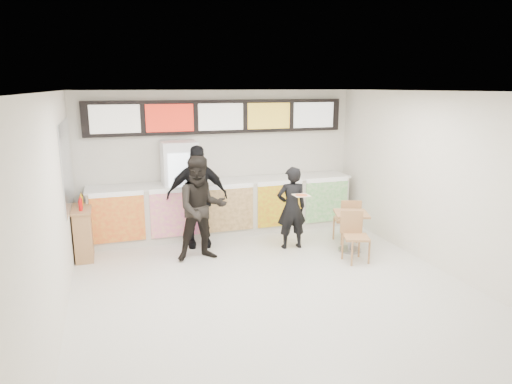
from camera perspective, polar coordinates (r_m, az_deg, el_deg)
name	(u,v)px	position (r m, az deg, el deg)	size (l,w,h in m)	color
floor	(276,293)	(7.13, 2.55, -12.46)	(7.00, 7.00, 0.00)	beige
ceiling	(278,92)	(6.43, 2.83, 12.44)	(7.00, 7.00, 0.00)	white
wall_back	(220,161)	(9.91, -4.51, 3.91)	(6.00, 6.00, 0.00)	silver
wall_left	(53,215)	(6.25, -24.01, -2.62)	(7.00, 7.00, 0.00)	silver
wall_right	(447,184)	(8.16, 22.80, 0.94)	(7.00, 7.00, 0.00)	silver
service_counter	(225,207)	(9.71, -3.84, -1.86)	(5.56, 0.77, 1.14)	silver
menu_board	(220,117)	(9.72, -4.49, 9.37)	(5.50, 0.14, 0.70)	black
drinks_fridge	(181,190)	(9.45, -9.41, 0.24)	(0.70, 0.67, 2.00)	white
mirror_panel	(67,164)	(8.59, -22.56, 3.23)	(0.01, 2.00, 1.50)	#B2B7BF
customer_main	(292,208)	(8.76, 4.46, -1.99)	(0.58, 0.38, 1.60)	black
customer_left	(201,209)	(8.18, -6.84, -2.06)	(0.92, 0.72, 1.90)	black
customer_mid	(197,196)	(8.89, -7.38, -0.53)	(1.17, 0.49, 1.99)	black
pizza_slice	(301,195)	(8.27, 5.69, -0.36)	(0.36, 0.36, 0.02)	beige
cafe_table	(351,224)	(8.83, 11.77, -3.99)	(0.91, 1.58, 0.90)	#A06E49
condiment_ledge	(84,232)	(8.91, -20.75, -4.70)	(0.34, 0.84, 1.12)	#A06E49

